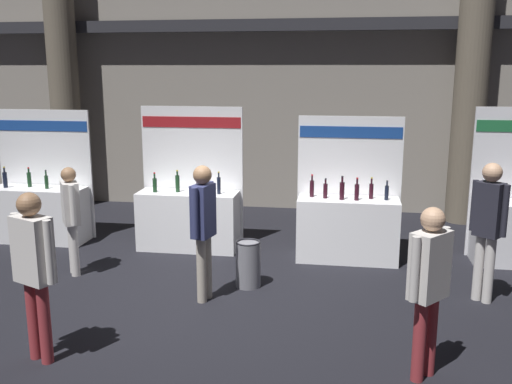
{
  "coord_description": "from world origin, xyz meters",
  "views": [
    {
      "loc": [
        1.8,
        -6.86,
        2.98
      ],
      "look_at": [
        0.56,
        1.05,
        1.23
      ],
      "focal_mm": 39.96,
      "sensor_mm": 36.0,
      "label": 1
    }
  ],
  "objects_px": {
    "visitor_3": "(203,222)",
    "visitor_4": "(429,278)",
    "visitor_0": "(34,262)",
    "exhibitor_booth_1": "(189,214)",
    "exhibitor_booth_0": "(40,208)",
    "exhibitor_booth_2": "(348,223)",
    "visitor_1": "(71,212)",
    "trash_bin": "(248,264)",
    "visitor_6": "(488,221)"
  },
  "relations": [
    {
      "from": "exhibitor_booth_0",
      "to": "exhibitor_booth_2",
      "type": "xyz_separation_m",
      "value": [
        5.32,
        -0.2,
        0.01
      ]
    },
    {
      "from": "exhibitor_booth_1",
      "to": "visitor_6",
      "type": "bearing_deg",
      "value": -20.04
    },
    {
      "from": "visitor_0",
      "to": "visitor_6",
      "type": "relative_size",
      "value": 0.98
    },
    {
      "from": "trash_bin",
      "to": "visitor_0",
      "type": "distance_m",
      "value": 3.05
    },
    {
      "from": "exhibitor_booth_1",
      "to": "visitor_6",
      "type": "distance_m",
      "value": 4.68
    },
    {
      "from": "visitor_0",
      "to": "visitor_4",
      "type": "distance_m",
      "value": 3.89
    },
    {
      "from": "visitor_1",
      "to": "visitor_3",
      "type": "bearing_deg",
      "value": 39.15
    },
    {
      "from": "exhibitor_booth_1",
      "to": "visitor_1",
      "type": "bearing_deg",
      "value": -132.08
    },
    {
      "from": "exhibitor_booth_2",
      "to": "trash_bin",
      "type": "distance_m",
      "value": 1.95
    },
    {
      "from": "exhibitor_booth_1",
      "to": "visitor_3",
      "type": "bearing_deg",
      "value": -69.56
    },
    {
      "from": "visitor_0",
      "to": "exhibitor_booth_1",
      "type": "bearing_deg",
      "value": 106.62
    },
    {
      "from": "exhibitor_booth_0",
      "to": "visitor_1",
      "type": "xyz_separation_m",
      "value": [
        1.36,
        -1.51,
        0.36
      ]
    },
    {
      "from": "exhibitor_booth_0",
      "to": "exhibitor_booth_1",
      "type": "distance_m",
      "value": 2.7
    },
    {
      "from": "trash_bin",
      "to": "exhibitor_booth_0",
      "type": "bearing_deg",
      "value": 158.19
    },
    {
      "from": "visitor_1",
      "to": "trash_bin",
      "type": "bearing_deg",
      "value": 54.02
    },
    {
      "from": "visitor_1",
      "to": "visitor_4",
      "type": "relative_size",
      "value": 0.93
    },
    {
      "from": "exhibitor_booth_0",
      "to": "visitor_0",
      "type": "xyz_separation_m",
      "value": [
        2.19,
        -3.95,
        0.5
      ]
    },
    {
      "from": "exhibitor_booth_1",
      "to": "exhibitor_booth_2",
      "type": "height_order",
      "value": "exhibitor_booth_1"
    },
    {
      "from": "exhibitor_booth_1",
      "to": "visitor_4",
      "type": "bearing_deg",
      "value": -47.3
    },
    {
      "from": "visitor_1",
      "to": "visitor_6",
      "type": "height_order",
      "value": "visitor_6"
    },
    {
      "from": "visitor_4",
      "to": "visitor_6",
      "type": "distance_m",
      "value": 2.29
    },
    {
      "from": "exhibitor_booth_1",
      "to": "visitor_0",
      "type": "distance_m",
      "value": 3.99
    },
    {
      "from": "exhibitor_booth_1",
      "to": "visitor_0",
      "type": "xyz_separation_m",
      "value": [
        -0.51,
        -3.93,
        0.49
      ]
    },
    {
      "from": "exhibitor_booth_0",
      "to": "exhibitor_booth_2",
      "type": "bearing_deg",
      "value": -2.19
    },
    {
      "from": "exhibitor_booth_2",
      "to": "visitor_0",
      "type": "xyz_separation_m",
      "value": [
        -3.13,
        -3.75,
        0.49
      ]
    },
    {
      "from": "visitor_1",
      "to": "visitor_3",
      "type": "xyz_separation_m",
      "value": [
        2.13,
        -0.64,
        0.12
      ]
    },
    {
      "from": "trash_bin",
      "to": "visitor_4",
      "type": "distance_m",
      "value": 3.05
    },
    {
      "from": "exhibitor_booth_1",
      "to": "visitor_1",
      "type": "xyz_separation_m",
      "value": [
        -1.34,
        -1.48,
        0.35
      ]
    },
    {
      "from": "visitor_0",
      "to": "visitor_6",
      "type": "bearing_deg",
      "value": 49.49
    },
    {
      "from": "exhibitor_booth_2",
      "to": "visitor_6",
      "type": "distance_m",
      "value": 2.3
    },
    {
      "from": "visitor_1",
      "to": "exhibitor_booth_0",
      "type": "bearing_deg",
      "value": -172.24
    },
    {
      "from": "exhibitor_booth_2",
      "to": "visitor_6",
      "type": "height_order",
      "value": "exhibitor_booth_2"
    },
    {
      "from": "exhibitor_booth_2",
      "to": "visitor_4",
      "type": "xyz_separation_m",
      "value": [
        0.75,
        -3.48,
        0.44
      ]
    },
    {
      "from": "exhibitor_booth_0",
      "to": "visitor_3",
      "type": "height_order",
      "value": "exhibitor_booth_0"
    },
    {
      "from": "exhibitor_booth_0",
      "to": "exhibitor_booth_1",
      "type": "bearing_deg",
      "value": -0.52
    },
    {
      "from": "exhibitor_booth_1",
      "to": "visitor_1",
      "type": "height_order",
      "value": "exhibitor_booth_1"
    },
    {
      "from": "visitor_1",
      "to": "visitor_3",
      "type": "distance_m",
      "value": 2.23
    },
    {
      "from": "exhibitor_booth_2",
      "to": "visitor_3",
      "type": "distance_m",
      "value": 2.71
    },
    {
      "from": "exhibitor_booth_0",
      "to": "visitor_4",
      "type": "height_order",
      "value": "exhibitor_booth_0"
    },
    {
      "from": "exhibitor_booth_0",
      "to": "visitor_1",
      "type": "relative_size",
      "value": 1.42
    },
    {
      "from": "exhibitor_booth_2",
      "to": "exhibitor_booth_0",
      "type": "bearing_deg",
      "value": 177.81
    },
    {
      "from": "exhibitor_booth_1",
      "to": "exhibitor_booth_2",
      "type": "xyz_separation_m",
      "value": [
        2.63,
        -0.18,
        -0.0
      ]
    },
    {
      "from": "trash_bin",
      "to": "visitor_6",
      "type": "xyz_separation_m",
      "value": [
        3.1,
        -0.03,
        0.76
      ]
    },
    {
      "from": "exhibitor_booth_1",
      "to": "visitor_4",
      "type": "height_order",
      "value": "exhibitor_booth_1"
    },
    {
      "from": "trash_bin",
      "to": "visitor_6",
      "type": "relative_size",
      "value": 0.36
    },
    {
      "from": "visitor_0",
      "to": "visitor_4",
      "type": "height_order",
      "value": "visitor_0"
    },
    {
      "from": "visitor_1",
      "to": "visitor_3",
      "type": "height_order",
      "value": "visitor_3"
    },
    {
      "from": "trash_bin",
      "to": "visitor_6",
      "type": "distance_m",
      "value": 3.19
    },
    {
      "from": "visitor_3",
      "to": "visitor_4",
      "type": "relative_size",
      "value": 1.04
    },
    {
      "from": "visitor_3",
      "to": "visitor_0",
      "type": "bearing_deg",
      "value": -21.33
    }
  ]
}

